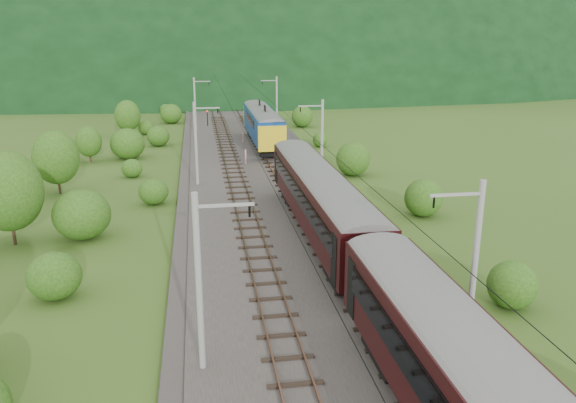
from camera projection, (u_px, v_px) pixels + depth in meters
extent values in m
plane|color=#2F4B17|center=(340.00, 360.00, 25.74)|extent=(600.00, 600.00, 0.00)
cube|color=#38332D|center=(300.00, 271.00, 35.16)|extent=(14.00, 220.00, 0.30)
cube|color=brown|center=(251.00, 269.00, 34.59)|extent=(0.08, 220.00, 0.15)
cube|color=brown|center=(274.00, 267.00, 34.81)|extent=(0.08, 220.00, 0.15)
cube|color=black|center=(262.00, 270.00, 34.73)|extent=(2.40, 220.00, 0.12)
cube|color=brown|center=(327.00, 264.00, 35.32)|extent=(0.08, 220.00, 0.15)
cube|color=brown|center=(349.00, 263.00, 35.54)|extent=(0.08, 220.00, 0.15)
cube|color=black|center=(338.00, 265.00, 35.47)|extent=(2.40, 220.00, 0.12)
cylinder|color=gray|center=(199.00, 284.00, 23.57)|extent=(0.28, 0.28, 8.00)
cube|color=gray|center=(225.00, 205.00, 22.78)|extent=(2.40, 0.12, 0.12)
cylinder|color=black|center=(250.00, 211.00, 23.02)|extent=(0.10, 0.10, 0.50)
cylinder|color=gray|center=(196.00, 144.00, 53.84)|extent=(0.28, 0.28, 8.00)
cube|color=gray|center=(207.00, 108.00, 53.06)|extent=(2.40, 0.12, 0.12)
cylinder|color=black|center=(218.00, 111.00, 53.30)|extent=(0.10, 0.10, 0.50)
cylinder|color=gray|center=(195.00, 105.00, 84.12)|extent=(0.28, 0.28, 8.00)
cube|color=gray|center=(202.00, 81.00, 83.33)|extent=(2.40, 0.12, 0.12)
cylinder|color=black|center=(209.00, 83.00, 83.57)|extent=(0.10, 0.10, 0.50)
cylinder|color=gray|center=(195.00, 86.00, 114.40)|extent=(0.28, 0.28, 8.00)
cube|color=gray|center=(200.00, 69.00, 113.61)|extent=(2.40, 0.12, 0.12)
cylinder|color=black|center=(205.00, 70.00, 113.85)|extent=(0.10, 0.10, 0.50)
cylinder|color=gray|center=(194.00, 75.00, 144.67)|extent=(0.28, 0.28, 8.00)
cube|color=gray|center=(199.00, 62.00, 143.89)|extent=(2.40, 0.12, 0.12)
cylinder|color=black|center=(202.00, 63.00, 144.13)|extent=(0.10, 0.10, 0.50)
cylinder|color=gray|center=(475.00, 265.00, 25.46)|extent=(0.28, 0.28, 8.00)
cube|color=gray|center=(456.00, 195.00, 24.31)|extent=(2.40, 0.12, 0.12)
cylinder|color=black|center=(434.00, 202.00, 24.24)|extent=(0.10, 0.10, 0.50)
cylinder|color=gray|center=(322.00, 140.00, 55.74)|extent=(0.28, 0.28, 8.00)
cube|color=gray|center=(311.00, 106.00, 54.59)|extent=(2.40, 0.12, 0.12)
cylinder|color=black|center=(300.00, 109.00, 54.52)|extent=(0.10, 0.10, 0.50)
cylinder|color=gray|center=(277.00, 103.00, 86.02)|extent=(0.28, 0.28, 8.00)
cube|color=gray|center=(269.00, 81.00, 84.86)|extent=(2.40, 0.12, 0.12)
cylinder|color=black|center=(262.00, 83.00, 84.80)|extent=(0.10, 0.10, 0.50)
cylinder|color=gray|center=(255.00, 85.00, 116.29)|extent=(0.28, 0.28, 8.00)
cube|color=gray|center=(249.00, 69.00, 115.14)|extent=(2.40, 0.12, 0.12)
cylinder|color=black|center=(244.00, 70.00, 115.07)|extent=(0.10, 0.10, 0.50)
cylinder|color=gray|center=(242.00, 75.00, 146.57)|extent=(0.28, 0.28, 8.00)
cube|color=gray|center=(237.00, 62.00, 145.42)|extent=(2.40, 0.12, 0.12)
cylinder|color=black|center=(234.00, 63.00, 145.35)|extent=(0.10, 0.10, 0.50)
cylinder|color=black|center=(261.00, 164.00, 32.81)|extent=(0.03, 198.00, 0.03)
cylinder|color=black|center=(340.00, 161.00, 33.55)|extent=(0.03, 198.00, 0.03)
ellipsoid|color=black|center=(207.00, 66.00, 271.74)|extent=(504.00, 360.00, 244.00)
cylinder|color=slate|center=(512.00, 394.00, 15.70)|extent=(3.19, 24.05, 3.19)
cube|color=black|center=(399.00, 349.00, 24.74)|extent=(2.42, 3.52, 0.99)
cube|color=black|center=(320.00, 198.00, 39.95)|extent=(3.19, 24.17, 3.30)
cylinder|color=slate|center=(320.00, 178.00, 39.53)|extent=(3.19, 24.05, 3.19)
cube|color=black|center=(297.00, 193.00, 39.59)|extent=(0.05, 21.27, 1.26)
cube|color=black|center=(342.00, 191.00, 40.09)|extent=(0.05, 21.27, 1.26)
cube|color=black|center=(350.00, 273.00, 32.56)|extent=(2.42, 3.52, 0.99)
cube|color=black|center=(298.00, 195.00, 48.57)|extent=(2.42, 3.52, 0.99)
cube|color=navy|center=(262.00, 124.00, 73.14)|extent=(3.19, 19.77, 3.30)
cylinder|color=slate|center=(262.00, 112.00, 72.71)|extent=(3.19, 19.68, 3.19)
cube|color=black|center=(250.00, 121.00, 72.78)|extent=(0.05, 17.40, 1.26)
cube|color=black|center=(275.00, 120.00, 73.27)|extent=(0.05, 17.40, 1.26)
cube|color=black|center=(269.00, 150.00, 67.20)|extent=(2.42, 3.52, 0.99)
cube|color=black|center=(257.00, 131.00, 80.29)|extent=(2.42, 3.52, 0.99)
cube|color=yellow|center=(255.00, 115.00, 82.36)|extent=(3.25, 0.50, 2.97)
cube|color=yellow|center=(272.00, 138.00, 64.03)|extent=(3.25, 0.50, 2.97)
cube|color=black|center=(260.00, 104.00, 75.33)|extent=(0.08, 1.60, 0.99)
cylinder|color=red|center=(246.00, 157.00, 63.40)|extent=(0.18, 0.18, 1.65)
cylinder|color=red|center=(243.00, 138.00, 76.08)|extent=(0.14, 0.14, 1.33)
cylinder|color=black|center=(207.00, 119.00, 89.87)|extent=(0.16, 0.16, 2.27)
sphere|color=red|center=(207.00, 111.00, 89.53)|extent=(0.27, 0.27, 0.27)
ellipsoid|color=#204512|center=(54.00, 276.00, 31.47)|extent=(3.01, 3.01, 2.71)
ellipsoid|color=#204512|center=(82.00, 214.00, 40.64)|extent=(4.11, 4.11, 3.70)
ellipsoid|color=#204512|center=(154.00, 192.00, 49.16)|extent=(2.56, 2.56, 2.31)
ellipsoid|color=#204512|center=(132.00, 168.00, 58.60)|extent=(2.17, 2.17, 1.95)
ellipsoid|color=#204512|center=(128.00, 144.00, 67.09)|extent=(4.08, 4.08, 3.67)
ellipsoid|color=#204512|center=(158.00, 136.00, 74.98)|extent=(3.01, 3.01, 2.71)
ellipsoid|color=#204512|center=(146.00, 128.00, 83.81)|extent=(2.33, 2.33, 2.09)
ellipsoid|color=#204512|center=(171.00, 114.00, 94.12)|extent=(3.63, 3.63, 3.27)
ellipsoid|color=#204512|center=(166.00, 109.00, 105.31)|extent=(2.12, 2.12, 1.91)
ellipsoid|color=#204512|center=(163.00, 104.00, 113.58)|extent=(1.83, 1.83, 1.65)
cylinder|color=black|center=(12.00, 220.00, 39.44)|extent=(0.24, 0.24, 3.69)
ellipsoid|color=#204512|center=(8.00, 191.00, 38.84)|extent=(4.75, 4.75, 5.70)
cylinder|color=black|center=(58.00, 177.00, 52.30)|extent=(0.24, 0.24, 3.25)
ellipsoid|color=#204512|center=(56.00, 157.00, 51.77)|extent=(4.18, 4.18, 5.02)
cylinder|color=black|center=(90.00, 153.00, 65.43)|extent=(0.24, 0.24, 2.30)
ellipsoid|color=#204512|center=(89.00, 142.00, 65.06)|extent=(2.96, 2.96, 3.55)
cylinder|color=black|center=(128.00, 127.00, 81.88)|extent=(0.24, 0.24, 2.89)
ellipsoid|color=#204512|center=(127.00, 116.00, 81.41)|extent=(3.72, 3.72, 4.46)
ellipsoid|color=#204512|center=(512.00, 287.00, 30.45)|extent=(2.67, 2.67, 2.40)
ellipsoid|color=#204512|center=(423.00, 200.00, 45.87)|extent=(3.12, 3.12, 2.81)
ellipsoid|color=#204512|center=(353.00, 161.00, 59.13)|extent=(3.60, 3.60, 3.24)
ellipsoid|color=#204512|center=(320.00, 141.00, 74.49)|extent=(1.93, 1.93, 1.74)
ellipsoid|color=#204512|center=(302.00, 118.00, 90.38)|extent=(3.43, 3.43, 3.09)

